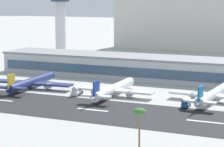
# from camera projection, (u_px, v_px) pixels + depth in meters

# --- Properties ---
(ground_plane) EXTENTS (1400.00, 1400.00, 0.00)m
(ground_plane) POSITION_uv_depth(u_px,v_px,m) (92.00, 109.00, 171.12)
(ground_plane) COLOR #A8A8A3
(runway_strip) EXTENTS (800.00, 33.00, 0.08)m
(runway_strip) POSITION_uv_depth(u_px,v_px,m) (91.00, 110.00, 170.17)
(runway_strip) COLOR #262628
(runway_strip) RESTS_ON ground_plane
(runway_centreline_dash_3) EXTENTS (12.00, 1.20, 0.01)m
(runway_centreline_dash_3) POSITION_uv_depth(u_px,v_px,m) (0.00, 100.00, 186.01)
(runway_centreline_dash_3) COLOR white
(runway_centreline_dash_3) RESTS_ON runway_strip
(runway_centreline_dash_4) EXTENTS (12.00, 1.20, 0.01)m
(runway_centreline_dash_4) POSITION_uv_depth(u_px,v_px,m) (93.00, 110.00, 169.84)
(runway_centreline_dash_4) COLOR white
(runway_centreline_dash_4) RESTS_ON runway_strip
(runway_centreline_dash_5) EXTENTS (12.00, 1.20, 0.01)m
(runway_centreline_dash_5) POSITION_uv_depth(u_px,v_px,m) (205.00, 122.00, 153.69)
(runway_centreline_dash_5) COLOR white
(runway_centreline_dash_5) RESTS_ON runway_strip
(terminal_building) EXTENTS (163.30, 24.40, 10.77)m
(terminal_building) POSITION_uv_depth(u_px,v_px,m) (155.00, 68.00, 234.33)
(terminal_building) COLOR #B7BABC
(terminal_building) RESTS_ON ground_plane
(control_tower) EXTENTS (12.70, 12.70, 43.10)m
(control_tower) POSITION_uv_depth(u_px,v_px,m) (60.00, 18.00, 308.42)
(control_tower) COLOR silver
(control_tower) RESTS_ON ground_plane
(distant_hotel_block) EXTENTS (149.83, 29.30, 40.18)m
(distant_hotel_block) POSITION_uv_depth(u_px,v_px,m) (214.00, 23.00, 356.66)
(distant_hotel_block) COLOR beige
(distant_hotel_block) RESTS_ON ground_plane
(airliner_gold_tail_gate_0) EXTENTS (38.36, 42.04, 8.78)m
(airliner_gold_tail_gate_0) POSITION_uv_depth(u_px,v_px,m) (30.00, 83.00, 208.40)
(airliner_gold_tail_gate_0) COLOR navy
(airliner_gold_tail_gate_0) RESTS_ON ground_plane
(airliner_navy_tail_gate_1) EXTENTS (33.96, 42.31, 8.83)m
(airliner_navy_tail_gate_1) POSITION_uv_depth(u_px,v_px,m) (112.00, 90.00, 192.25)
(airliner_navy_tail_gate_1) COLOR white
(airliner_navy_tail_gate_1) RESTS_ON ground_plane
(airliner_blue_tail_gate_2) EXTENTS (34.31, 42.26, 8.82)m
(airliner_blue_tail_gate_2) POSITION_uv_depth(u_px,v_px,m) (213.00, 95.00, 181.85)
(airliner_blue_tail_gate_2) COLOR silver
(airliner_blue_tail_gate_2) RESTS_ON ground_plane
(service_fuel_truck_0) EXTENTS (4.05, 8.82, 3.95)m
(service_fuel_truck_0) POSITION_uv_depth(u_px,v_px,m) (77.00, 90.00, 195.79)
(service_fuel_truck_0) COLOR white
(service_fuel_truck_0) RESTS_ON ground_plane
(service_box_truck_2) EXTENTS (3.07, 6.17, 3.25)m
(service_box_truck_2) POSITION_uv_depth(u_px,v_px,m) (186.00, 102.00, 173.96)
(service_box_truck_2) COLOR #23569E
(service_box_truck_2) RESTS_ON ground_plane
(palm_tree_0) EXTENTS (3.57, 3.57, 10.80)m
(palm_tree_0) POSITION_uv_depth(u_px,v_px,m) (140.00, 113.00, 126.07)
(palm_tree_0) COLOR brown
(palm_tree_0) RESTS_ON ground_plane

